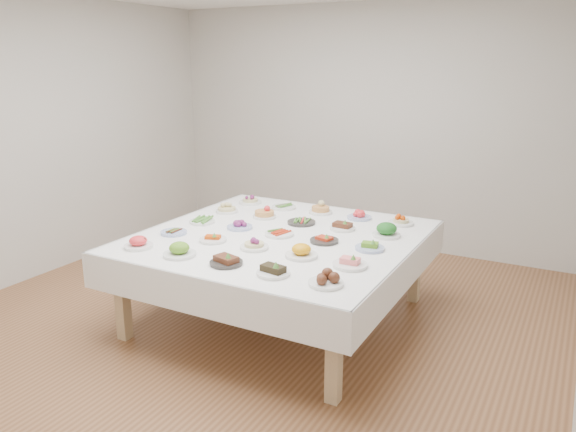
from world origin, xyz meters
The scene contains 27 objects.
room_envelope centered at (0.00, 0.00, 1.83)m, with size 5.02×5.02×2.81m.
display_table centered at (0.20, 0.12, 0.68)m, with size 2.20×2.20×0.75m.
dish_0 centered at (-0.61, -0.68, 0.81)m, with size 0.22×0.22×0.12m.
dish_1 centered at (-0.20, -0.68, 0.81)m, with size 0.24×0.24×0.13m.
dish_2 centered at (0.21, -0.67, 0.79)m, with size 0.23×0.23×0.10m.
dish_3 centered at (0.60, -0.68, 0.80)m, with size 0.23×0.23×0.11m.
dish_4 centered at (0.99, -0.67, 0.80)m, with size 0.23×0.23×0.11m.
dish_5 centered at (-0.60, -0.27, 0.77)m, with size 0.22×0.22×0.05m.
dish_6 centered at (-0.19, -0.27, 0.78)m, with size 0.22×0.22×0.09m.
dish_7 centered at (0.20, -0.27, 0.81)m, with size 0.22×0.22×0.13m.
dish_8 centered at (0.60, -0.27, 0.81)m, with size 0.24×0.24×0.13m.
dish_9 centered at (1.00, -0.28, 0.79)m, with size 0.24×0.24×0.10m.
dish_10 centered at (-0.59, 0.11, 0.78)m, with size 0.22×0.22×0.06m.
dish_11 centered at (-0.20, 0.13, 0.79)m, with size 0.22×0.22×0.09m.
dish_12 centered at (0.20, 0.12, 0.78)m, with size 0.24×0.24×0.06m.
dish_13 centered at (0.60, 0.13, 0.78)m, with size 0.23×0.23×0.09m.
dish_14 centered at (0.99, 0.13, 0.79)m, with size 0.22×0.22×0.09m.
dish_15 centered at (-0.60, 0.52, 0.81)m, with size 0.22×0.22×0.12m.
dish_16 centered at (-0.19, 0.53, 0.81)m, with size 0.22×0.21×0.13m.
dish_17 centered at (0.20, 0.52, 0.77)m, with size 0.25×0.25×0.06m.
dish_18 centered at (0.59, 0.52, 0.78)m, with size 0.22×0.22×0.09m.
dish_19 centered at (0.99, 0.52, 0.82)m, with size 0.23×0.23×0.15m.
dish_20 centered at (-0.59, 0.92, 0.80)m, with size 0.22×0.22×0.12m.
dish_21 centered at (-0.20, 0.91, 0.77)m, with size 0.24×0.24×0.06m.
dish_22 centered at (0.20, 0.92, 0.82)m, with size 0.25×0.24×0.14m.
dish_23 centered at (0.59, 0.91, 0.79)m, with size 0.22×0.22×0.09m.
dish_24 centered at (0.99, 0.92, 0.80)m, with size 0.22×0.22×0.12m.
Camera 1 is at (2.38, -3.75, 2.15)m, focal length 35.00 mm.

